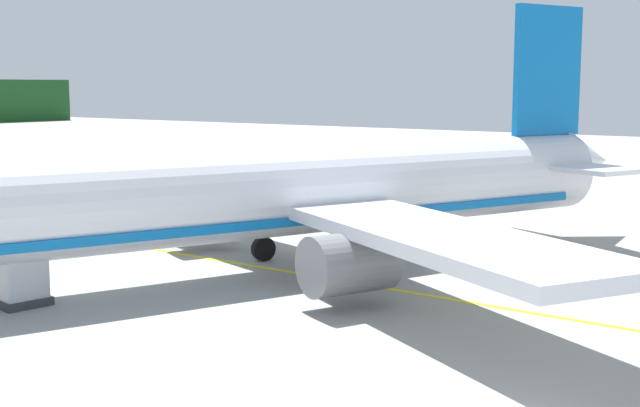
{
  "coord_description": "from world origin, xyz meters",
  "views": [
    {
      "loc": [
        -17.07,
        -7.81,
        7.86
      ],
      "look_at": [
        8.55,
        11.55,
        3.44
      ],
      "focal_mm": 47.79,
      "sensor_mm": 36.0,
      "label": 1
    }
  ],
  "objects": [
    {
      "name": "crew_marshaller",
      "position": [
        16.3,
        7.0,
        1.06
      ],
      "size": [
        0.26,
        0.63,
        1.79
      ],
      "color": "#191E33",
      "rests_on": "ground"
    },
    {
      "name": "cargo_container_mid",
      "position": [
        0.4,
        19.0,
        1.0
      ],
      "size": [
        1.97,
        1.97,
        2.12
      ],
      "color": "#333338",
      "rests_on": "ground"
    },
    {
      "name": "airliner_foreground",
      "position": [
        9.87,
        15.07,
        3.39
      ],
      "size": [
        40.0,
        33.59,
        11.9
      ],
      "color": "silver",
      "rests_on": "ground"
    },
    {
      "name": "apron_guide_line",
      "position": [
        10.5,
        10.28,
        0.01
      ],
      "size": [
        0.3,
        60.0,
        0.01
      ],
      "primitive_type": "cube",
      "color": "yellow",
      "rests_on": "ground"
    }
  ]
}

